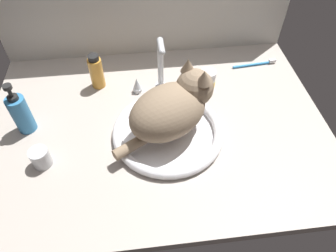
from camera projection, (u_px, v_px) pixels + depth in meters
countertop at (158, 126)px, 100.29cm from camera, size 108.99×78.67×3.00cm
backsplash_wall at (146, 10)px, 112.67cm from camera, size 108.99×2.40×40.89cm
sink_basin at (168, 132)px, 95.09cm from camera, size 34.43×34.43×2.98cm
faucet at (161, 73)px, 103.73cm from camera, size 20.04×9.15×21.28cm
cat at (174, 106)px, 88.73cm from camera, size 31.92×27.44×19.37cm
metal_jar at (41, 158)px, 86.58cm from camera, size 5.51×5.51×5.89cm
amber_bottle at (96, 72)px, 106.90cm from camera, size 4.84×4.84×12.99cm
soap_pump_bottle at (21, 113)px, 92.71cm from camera, size 5.60×5.60×17.99cm
pill_bottle at (207, 81)px, 107.68cm from camera, size 5.61×5.61×7.69cm
toothbrush at (255, 64)px, 118.83cm from camera, size 17.42×2.69×1.70cm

